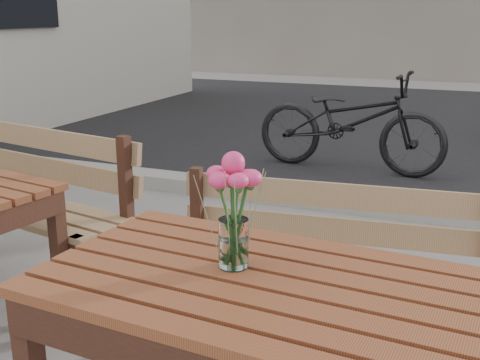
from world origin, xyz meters
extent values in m
cube|color=black|center=(0.00, 7.00, 0.00)|extent=(30.00, 8.00, 0.00)
cube|color=gray|center=(0.00, 3.00, 0.06)|extent=(30.00, 0.25, 0.12)
cube|color=brown|center=(-0.23, -0.03, 0.77)|extent=(1.33, 0.84, 0.03)
cube|color=black|center=(-0.79, 0.33, 0.38)|extent=(0.07, 0.07, 0.75)
cube|color=#90694A|center=(-0.24, 0.75, 0.44)|extent=(1.40, 0.52, 0.03)
cube|color=#90694A|center=(-0.26, 0.96, 0.67)|extent=(1.36, 0.18, 0.37)
cube|color=black|center=(-0.84, 0.53, 0.22)|extent=(0.05, 0.05, 0.45)
cube|color=black|center=(-0.88, 0.84, 0.42)|extent=(0.05, 0.05, 0.83)
cylinder|color=white|center=(-0.35, 0.02, 0.86)|extent=(0.09, 0.09, 0.15)
cylinder|color=#296428|center=(-0.35, 0.02, 0.93)|extent=(0.05, 0.05, 0.29)
cube|color=black|center=(-1.48, 0.61, 0.36)|extent=(0.07, 0.07, 0.73)
cube|color=#90694A|center=(-2.06, 0.95, 0.48)|extent=(1.55, 0.68, 0.03)
cube|color=#90694A|center=(-2.02, 1.17, 0.73)|extent=(1.48, 0.32, 0.41)
cube|color=black|center=(-1.42, 0.66, 0.25)|extent=(0.06, 0.06, 0.49)
cube|color=black|center=(-1.35, 0.99, 0.46)|extent=(0.06, 0.06, 0.91)
imported|color=black|center=(-0.90, 4.21, 0.48)|extent=(1.88, 0.77, 0.97)
camera|label=1|loc=(0.28, -1.47, 1.51)|focal=45.00mm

